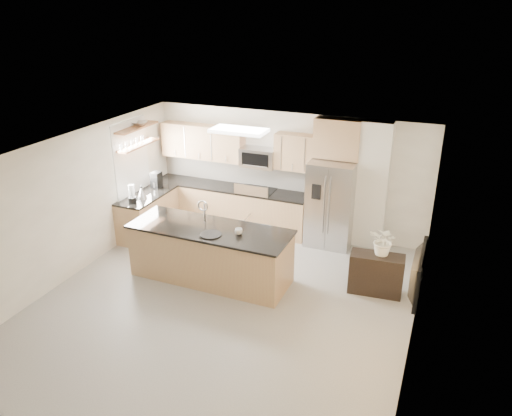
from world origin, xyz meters
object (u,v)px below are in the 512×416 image
at_px(island, 211,253).
at_px(platter, 211,235).
at_px(bowl, 139,123).
at_px(refrigerator, 331,204).
at_px(credenza, 376,274).
at_px(cup, 239,231).
at_px(flower_vase, 385,234).
at_px(blender, 132,195).
at_px(kettle, 142,193).
at_px(coffee_maker, 156,180).
at_px(range, 256,210).
at_px(television, 412,272).
at_px(microwave, 258,157).

bearing_deg(island, platter, -58.30).
relative_size(platter, bowl, 0.92).
bearing_deg(refrigerator, bowl, -168.47).
relative_size(credenza, cup, 6.72).
xyz_separation_m(refrigerator, island, (-1.64, -2.19, -0.39)).
relative_size(refrigerator, flower_vase, 2.29).
bearing_deg(blender, kettle, 79.03).
bearing_deg(refrigerator, cup, -115.46).
bearing_deg(bowl, flower_vase, -7.91).
height_order(blender, kettle, blender).
distance_m(cup, coffee_maker, 3.16).
relative_size(refrigerator, platter, 4.76).
relative_size(range, island, 0.39).
relative_size(cup, blender, 0.36).
relative_size(platter, coffee_maker, 1.07).
xyz_separation_m(credenza, kettle, (-4.90, 0.31, 0.68)).
bearing_deg(credenza, television, -71.81).
height_order(microwave, kettle, microwave).
relative_size(range, credenza, 1.26).
bearing_deg(flower_vase, microwave, 150.18).
distance_m(range, kettle, 2.48).
bearing_deg(range, microwave, 90.00).
relative_size(refrigerator, credenza, 1.97).
height_order(platter, flower_vase, flower_vase).
distance_m(credenza, cup, 2.47).
bearing_deg(microwave, credenza, -31.14).
bearing_deg(coffee_maker, credenza, -11.16).
bearing_deg(blender, platter, -22.39).
xyz_separation_m(bowl, flower_vase, (5.20, -0.72, -1.28)).
relative_size(cup, television, 0.13).
height_order(blender, television, television).
bearing_deg(television, refrigerator, 31.04).
distance_m(coffee_maker, bowl, 1.33).
bearing_deg(coffee_maker, platter, -39.32).
bearing_deg(credenza, kettle, 171.77).
xyz_separation_m(refrigerator, blender, (-3.73, -1.52, 0.19)).
bearing_deg(range, television, -41.64).
distance_m(refrigerator, credenza, 2.05).
relative_size(cup, flower_vase, 0.17).
relative_size(microwave, kettle, 2.79).
relative_size(island, bowl, 7.19).
relative_size(platter, television, 0.35).
relative_size(range, blender, 3.01).
relative_size(range, coffee_maker, 3.27).
bearing_deg(microwave, flower_vase, -29.82).
bearing_deg(flower_vase, credenza, -146.62).
relative_size(island, television, 2.72).
xyz_separation_m(cup, flower_vase, (2.35, 0.71, 0.06)).
xyz_separation_m(microwave, credenza, (2.88, -1.74, -1.27)).
height_order(range, credenza, range).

